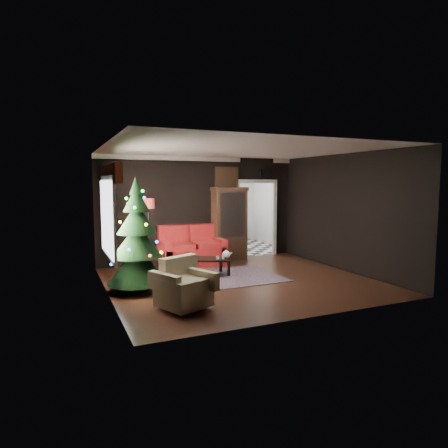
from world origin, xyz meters
name	(u,v)px	position (x,y,z in m)	size (l,w,h in m)	color
floor	(241,281)	(0.00, 0.00, 0.00)	(5.50, 5.50, 0.00)	black
ceiling	(241,149)	(0.00, 0.00, 2.80)	(5.50, 5.50, 0.00)	white
wall_back	(200,209)	(0.00, 2.50, 1.40)	(5.50, 5.50, 0.00)	black
wall_front	(312,229)	(0.00, -2.50, 1.40)	(5.50, 5.50, 0.00)	black
wall_left	(106,221)	(-2.75, 0.00, 1.40)	(5.50, 5.50, 0.00)	black
wall_right	(344,212)	(2.75, 0.00, 1.40)	(5.50, 5.50, 0.00)	black
doorway	(256,220)	(1.70, 2.50, 1.05)	(1.10, 0.10, 2.10)	silver
left_window	(107,218)	(-2.71, 0.20, 1.45)	(0.05, 1.60, 1.40)	white
valance	(110,174)	(-2.63, 0.20, 2.27)	(0.12, 2.10, 0.35)	#96341A
kitchen_floor	(234,248)	(1.70, 4.00, 0.00)	(3.00, 3.00, 0.00)	silver
kitchen_window	(217,194)	(1.70, 5.45, 1.70)	(0.70, 0.06, 0.70)	white
rug	(224,278)	(-0.20, 0.41, 0.01)	(2.47, 1.79, 0.01)	#61445B
loveseat	(192,245)	(-0.40, 2.05, 0.50)	(1.70, 0.90, 1.00)	maroon
curio_cabinet	(229,225)	(0.75, 2.27, 0.95)	(0.90, 0.45, 1.90)	black
floor_lamp	(149,237)	(-1.57, 1.78, 0.83)	(0.31, 0.31, 1.82)	black
christmas_tree	(137,238)	(-2.17, 0.12, 1.05)	(1.17, 1.17, 2.24)	#163A1B
armchair	(184,283)	(-1.71, -1.34, 0.46)	(0.77, 0.77, 0.78)	#9F865B
coffee_table	(208,267)	(-0.46, 0.73, 0.21)	(0.88, 0.53, 0.40)	black
teapot	(226,254)	(-0.11, 0.52, 0.50)	(0.20, 0.20, 0.19)	white
cup_a	(218,258)	(-0.31, 0.55, 0.44)	(0.07, 0.07, 0.06)	white
cup_b	(223,257)	(-0.18, 0.52, 0.44)	(0.07, 0.07, 0.06)	silver
book	(222,252)	(-0.11, 0.75, 0.51)	(0.15, 0.02, 0.20)	olive
wall_clock	(265,173)	(1.95, 2.45, 2.38)	(0.32, 0.32, 0.06)	white
painting	(226,178)	(0.75, 2.46, 2.25)	(0.62, 0.05, 0.52)	tan
kitchen_counter	(220,230)	(1.70, 5.20, 0.45)	(1.80, 0.60, 0.90)	silver
kitchen_table	(229,238)	(1.40, 3.70, 0.38)	(0.70, 0.70, 0.75)	#562F1A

